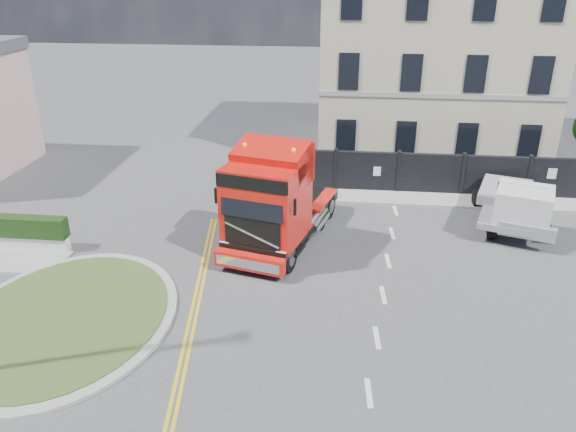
# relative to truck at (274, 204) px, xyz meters

# --- Properties ---
(ground) EXTENTS (120.00, 120.00, 0.00)m
(ground) POSITION_rel_truck_xyz_m (1.14, -2.60, -1.88)
(ground) COLOR #424244
(ground) RESTS_ON ground
(traffic_island) EXTENTS (6.80, 6.80, 0.17)m
(traffic_island) POSITION_rel_truck_xyz_m (-5.86, -5.60, -1.80)
(traffic_island) COLOR gray
(traffic_island) RESTS_ON ground
(hoarding_fence) EXTENTS (18.80, 0.25, 2.00)m
(hoarding_fence) POSITION_rel_truck_xyz_m (7.69, 6.40, -0.88)
(hoarding_fence) COLOR black
(hoarding_fence) RESTS_ON ground
(georgian_building) EXTENTS (12.30, 10.30, 12.80)m
(georgian_building) POSITION_rel_truck_xyz_m (7.14, 13.90, 3.90)
(georgian_building) COLOR beige
(georgian_building) RESTS_ON ground
(pavement_far) EXTENTS (20.00, 1.60, 0.12)m
(pavement_far) POSITION_rel_truck_xyz_m (7.14, 5.50, -1.82)
(pavement_far) COLOR gray
(pavement_far) RESTS_ON ground
(truck) EXTENTS (4.23, 7.41, 4.19)m
(truck) POSITION_rel_truck_xyz_m (0.00, 0.00, 0.00)
(truck) COLOR black
(truck) RESTS_ON ground
(flatbed_pickup) EXTENTS (3.60, 5.68, 2.17)m
(flatbed_pickup) POSITION_rel_truck_xyz_m (9.65, 2.41, -0.71)
(flatbed_pickup) COLOR gray
(flatbed_pickup) RESTS_ON ground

